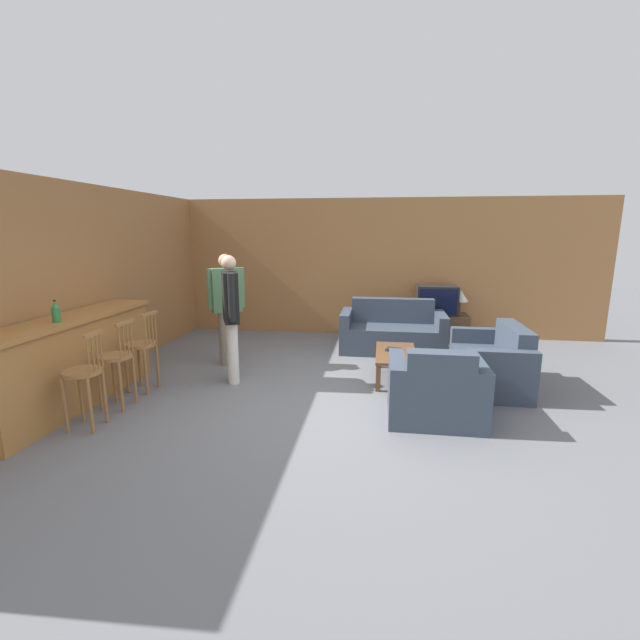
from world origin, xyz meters
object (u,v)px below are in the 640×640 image
tv_unit (435,327)px  tv (436,300)px  bar_chair_near (84,379)px  table_lamp (461,297)px  book_on_table (393,349)px  person_by_counter (231,312)px  bar_chair_mid (117,362)px  person_by_window (227,303)px  bottle (56,312)px  loveseat_right (492,364)px  bar_chair_far (142,350)px  armchair_near (436,392)px  couch_far (392,333)px  coffee_table (396,356)px

tv_unit → tv: size_ratio=1.61×
bar_chair_near → table_lamp: 6.04m
bar_chair_near → book_on_table: (3.15, 2.01, -0.13)m
tv_unit → table_lamp: bearing=0.0°
tv_unit → book_on_table: 2.29m
table_lamp → person_by_counter: person_by_counter is taller
bar_chair_mid → book_on_table: (3.15, 1.47, -0.13)m
person_by_window → bottle: bearing=-120.3°
loveseat_right → tv_unit: (-0.45, 2.32, -0.05)m
bar_chair_far → person_by_counter: 1.19m
bar_chair_far → tv: (3.96, 3.08, 0.24)m
person_by_counter → bar_chair_near: bearing=-123.3°
armchair_near → tv_unit: 3.47m
bar_chair_far → bottle: (-0.46, -0.80, 0.62)m
tv → person_by_window: 3.78m
bar_chair_far → couch_far: bearing=36.4°
bar_chair_mid → book_on_table: 3.48m
bar_chair_far → armchair_near: (3.56, -0.37, -0.22)m
bar_chair_near → bar_chair_mid: 0.54m
person_by_counter → book_on_table: bearing=12.4°
bar_chair_near → table_lamp: size_ratio=2.29×
table_lamp → person_by_window: 4.15m
couch_far → armchair_near: couch_far is taller
book_on_table → bar_chair_near: bearing=-147.4°
bar_chair_mid → tv: 5.36m
bar_chair_near → loveseat_right: 4.78m
couch_far → table_lamp: bearing=31.7°
coffee_table → book_on_table: (-0.03, 0.07, 0.07)m
tv → book_on_table: tv is taller
bottle → table_lamp: bottle is taller
loveseat_right → coffee_table: (-1.23, 0.11, 0.02)m
loveseat_right → person_by_window: size_ratio=0.80×
loveseat_right → book_on_table: bearing=171.9°
bar_chair_far → table_lamp: (4.38, 3.08, 0.30)m
bottle → book_on_table: 4.07m
table_lamp → couch_far: bearing=-148.3°
bar_chair_near → loveseat_right: bearing=22.6°
coffee_table → tv: (0.78, 2.20, 0.44)m
loveseat_right → coffee_table: bearing=174.8°
coffee_table → bottle: bottle is taller
loveseat_right → tv: tv is taller
bar_chair_near → coffee_table: 3.73m
loveseat_right → table_lamp: bearing=90.7°
bar_chair_far → bar_chair_mid: bearing=-90.0°
armchair_near → bar_chair_far: bearing=174.1°
bar_chair_near → tv: size_ratio=1.42×
bottle → bar_chair_mid: bearing=30.0°
tv → book_on_table: (-0.81, -2.13, -0.37)m
bar_chair_far → tv_unit: bearing=37.9°
bar_chair_near → loveseat_right: bar_chair_near is taller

